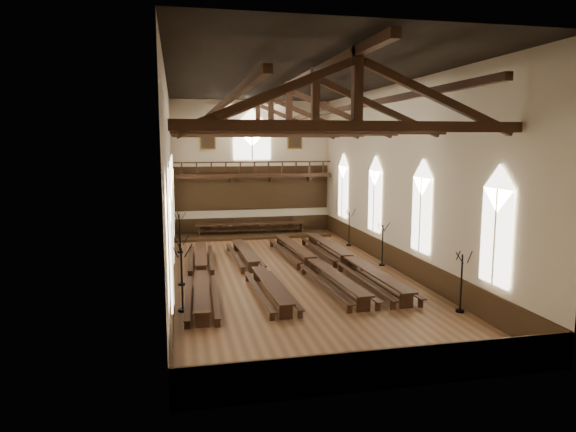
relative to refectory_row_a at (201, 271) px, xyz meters
name	(u,v)px	position (x,y,z in m)	size (l,w,h in m)	color
ground	(289,274)	(4.56, 0.37, -0.50)	(26.00, 26.00, 0.00)	brown
room_walls	(289,151)	(4.56, 0.37, 5.96)	(26.00, 26.00, 26.00)	beige
wainscot_band	(289,263)	(4.56, 0.37, 0.10)	(12.00, 26.00, 1.20)	#35210F
side_windows	(289,204)	(4.56, 0.37, 3.24)	(11.85, 19.80, 4.50)	white
end_window	(252,138)	(4.56, 13.27, 6.72)	(2.80, 0.12, 3.80)	white
minstrels_gallery	(253,182)	(4.56, 13.03, 3.40)	(11.80, 1.24, 3.70)	#331810
portraits	(252,139)	(4.56, 13.27, 6.60)	(7.75, 0.09, 1.45)	brown
roof_trusses	(289,116)	(4.56, 0.37, 7.71)	(11.70, 25.70, 2.80)	#331810
refectory_row_a	(201,271)	(0.00, 0.00, 0.00)	(1.67, 13.87, 0.69)	#331810
refectory_row_b	(256,267)	(2.78, 0.23, 0.00)	(1.56, 13.83, 0.68)	#331810
refectory_row_c	(312,261)	(5.92, 0.70, 0.05)	(1.85, 14.48, 0.75)	#331810
refectory_row_d	(349,259)	(7.99, 0.77, 0.05)	(1.71, 14.51, 0.76)	#331810
dais	(252,235)	(4.23, 11.77, -0.40)	(11.40, 2.95, 0.20)	#35210F
high_table	(251,225)	(4.23, 11.77, 0.35)	(8.25, 1.09, 0.77)	#331810
high_chairs	(250,224)	(4.23, 12.58, 0.27)	(7.67, 0.47, 1.05)	#331810
candelabrum_left_near	(182,291)	(-0.99, -4.53, 0.36)	(0.85, 0.82, 2.83)	black
candelabrum_left_mid	(181,270)	(-0.99, -0.52, 0.25)	(0.74, 0.72, 2.47)	black
candelabrum_left_far	(180,241)	(-0.99, 7.01, 0.29)	(0.77, 0.76, 2.59)	black
candelabrum_right_near	(461,294)	(10.11, -7.03, 0.27)	(0.77, 0.72, 2.55)	black
candelabrum_right_mid	(382,253)	(10.11, 1.16, 0.24)	(0.68, 0.75, 2.45)	black
candelabrum_right_far	(349,235)	(10.11, 6.85, 0.25)	(0.74, 0.73, 2.49)	black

